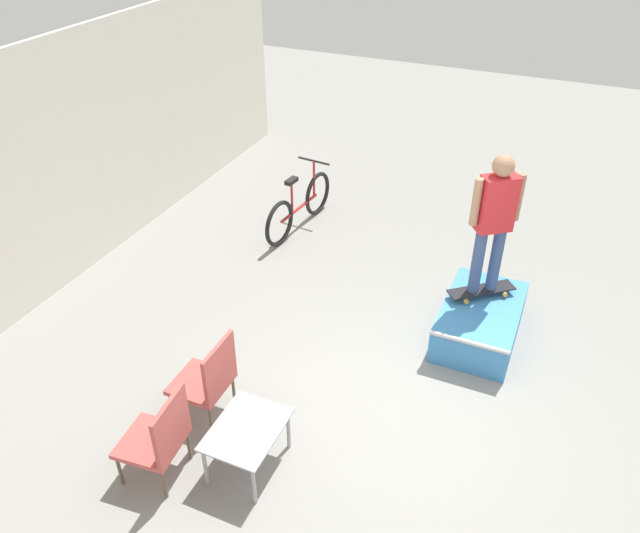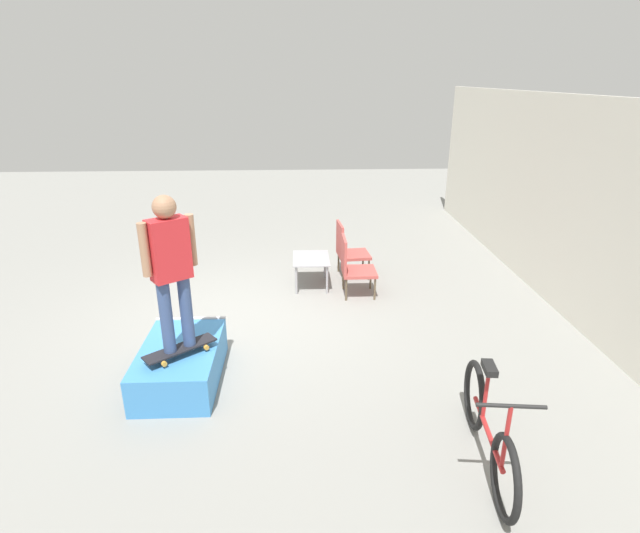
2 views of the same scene
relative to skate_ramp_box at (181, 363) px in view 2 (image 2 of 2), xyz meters
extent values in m
plane|color=gray|center=(-1.51, 0.49, -0.22)|extent=(24.00, 24.00, 0.00)
cube|color=white|center=(-1.51, 5.14, 1.28)|extent=(12.00, 0.06, 3.00)
cube|color=#3D84C6|center=(0.00, 0.00, 0.00)|extent=(1.36, 0.84, 0.43)
cylinder|color=#B7B7BC|center=(-0.68, 0.00, 0.21)|extent=(0.05, 0.84, 0.05)
cube|color=black|center=(0.19, 0.06, 0.30)|extent=(0.66, 0.73, 0.02)
cylinder|color=gold|center=(0.43, -0.05, 0.27)|extent=(0.06, 0.06, 0.05)
cylinder|color=gold|center=(0.25, -0.20, 0.27)|extent=(0.06, 0.06, 0.05)
cylinder|color=gold|center=(0.12, 0.32, 0.27)|extent=(0.06, 0.06, 0.05)
cylinder|color=gold|center=(-0.06, 0.18, 0.27)|extent=(0.06, 0.06, 0.05)
cylinder|color=#384C7A|center=(0.12, 0.15, 0.71)|extent=(0.13, 0.13, 0.79)
cylinder|color=#384C7A|center=(0.25, -0.02, 0.71)|extent=(0.13, 0.13, 0.79)
cube|color=red|center=(0.19, 0.06, 1.42)|extent=(0.39, 0.42, 0.63)
cylinder|color=#A87A5B|center=(0.04, 0.25, 1.46)|extent=(0.09, 0.09, 0.53)
cylinder|color=#A87A5B|center=(0.33, -0.13, 1.46)|extent=(0.09, 0.09, 0.53)
sphere|color=#A87A5B|center=(0.19, 0.06, 1.84)|extent=(0.23, 0.23, 0.23)
cube|color=#9E9EA3|center=(-2.67, 1.54, 0.26)|extent=(0.76, 0.58, 0.02)
cylinder|color=#9E9EA3|center=(-3.01, 1.29, 0.02)|extent=(0.04, 0.04, 0.46)
cylinder|color=#9E9EA3|center=(-2.34, 1.29, 0.02)|extent=(0.04, 0.04, 0.46)
cylinder|color=#9E9EA3|center=(-3.01, 1.78, 0.02)|extent=(0.04, 0.04, 0.46)
cylinder|color=#9E9EA3|center=(-2.34, 1.78, 0.02)|extent=(0.04, 0.04, 0.46)
cylinder|color=brown|center=(-2.87, 2.51, -0.04)|extent=(0.03, 0.03, 0.36)
cylinder|color=brown|center=(-3.31, 2.47, -0.04)|extent=(0.03, 0.03, 0.36)
cylinder|color=brown|center=(-2.83, 2.07, -0.04)|extent=(0.03, 0.03, 0.36)
cylinder|color=brown|center=(-3.27, 2.03, -0.04)|extent=(0.03, 0.03, 0.36)
cube|color=#B74C47|center=(-3.07, 2.27, 0.17)|extent=(0.57, 0.57, 0.05)
cube|color=#B74C47|center=(-3.05, 2.03, 0.46)|extent=(0.52, 0.09, 0.53)
cylinder|color=brown|center=(-2.06, 2.49, -0.04)|extent=(0.03, 0.03, 0.36)
cylinder|color=brown|center=(-2.50, 2.49, -0.04)|extent=(0.03, 0.03, 0.36)
cylinder|color=brown|center=(-2.05, 2.05, -0.04)|extent=(0.03, 0.03, 0.36)
cylinder|color=brown|center=(-2.49, 2.05, -0.04)|extent=(0.03, 0.03, 0.36)
cube|color=#B74C47|center=(-2.28, 2.27, 0.17)|extent=(0.52, 0.52, 0.05)
cube|color=#B74C47|center=(-2.27, 2.03, 0.46)|extent=(0.52, 0.04, 0.53)
torus|color=black|center=(1.95, 2.90, 0.12)|extent=(0.67, 0.13, 0.67)
torus|color=black|center=(0.89, 3.02, 0.12)|extent=(0.67, 0.13, 0.67)
cylinder|color=#AD2323|center=(1.42, 2.96, 0.12)|extent=(0.96, 0.15, 0.04)
cylinder|color=#AD2323|center=(1.23, 2.98, 0.36)|extent=(0.04, 0.04, 0.49)
cube|color=black|center=(1.23, 2.98, 0.64)|extent=(0.23, 0.12, 0.06)
cylinder|color=#AD2323|center=(1.85, 2.91, 0.41)|extent=(0.04, 0.04, 0.58)
cylinder|color=black|center=(1.85, 2.91, 0.70)|extent=(0.09, 0.52, 0.03)
camera|label=1|loc=(-5.85, -0.57, 4.49)|focal=35.00mm
camera|label=2|loc=(4.89, 1.34, 3.01)|focal=28.00mm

